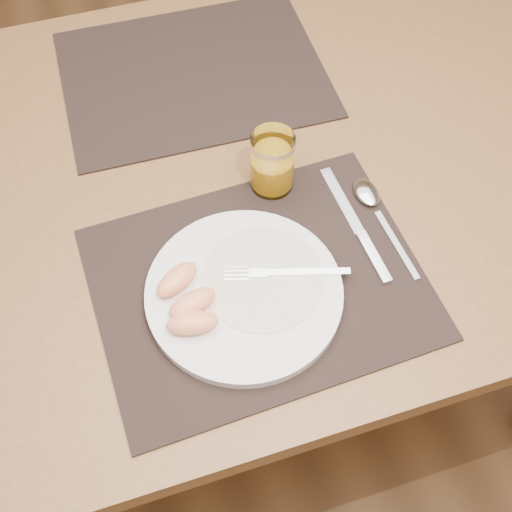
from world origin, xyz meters
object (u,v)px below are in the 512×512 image
Objects in this scene: spoon at (371,200)px; table at (225,200)px; placemat_near at (259,283)px; plate at (244,293)px; juice_glass at (272,165)px; fork at (275,273)px; knife at (360,233)px; placemat_far at (193,74)px.

table is at bearing 144.66° from spoon.
plate is (-0.03, -0.01, 0.01)m from placemat_near.
juice_glass is at bearing 148.96° from spoon.
fork is 0.78× the size of knife.
table is 5.19× the size of plate.
placemat_far is 0.46m from plate.
knife is (0.19, 0.05, -0.01)m from plate.
knife is at bearing 14.18° from plate.
placemat_near is 4.54× the size of juice_glass.
juice_glass is at bearing -79.25° from placemat_far.
fork is (0.02, -0.00, 0.02)m from placemat_near.
juice_glass is (0.05, 0.16, 0.03)m from fork.
juice_glass reaches higher than plate.
fork is 0.17m from juice_glass.
table is 0.16m from juice_glass.
spoon reaches higher than placemat_near.
placemat_far is at bearing 90.40° from fork.
knife is (0.15, -0.41, 0.00)m from placemat_far.
juice_glass is at bearing 60.88° from plate.
fork is at bearing -89.60° from placemat_far.
knife is (0.14, 0.04, -0.02)m from fork.
juice_glass is (0.10, 0.18, 0.04)m from plate.
plate is at bearing -119.12° from juice_glass.
placemat_far is at bearing 87.64° from table.
knife is 0.16m from juice_glass.
placemat_far is 2.61× the size of fork.
knife is 2.22× the size of juice_glass.
placemat_far is at bearing 84.26° from plate.
plate reaches higher than knife.
knife reaches higher than table.
juice_glass reaches higher than table.
knife is (0.17, 0.03, 0.00)m from placemat_near.
fork reaches higher than table.
fork is 0.90× the size of spoon.
placemat_far is at bearing 117.26° from spoon.
table is 6.35× the size of knife.
juice_glass is at bearing 126.08° from knife.
plate is at bearing -98.87° from table.
spoon reaches higher than knife.
table is 0.26m from knife.
placemat_near is 1.00× the size of placemat_far.
fork is at bearing -154.59° from spoon.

